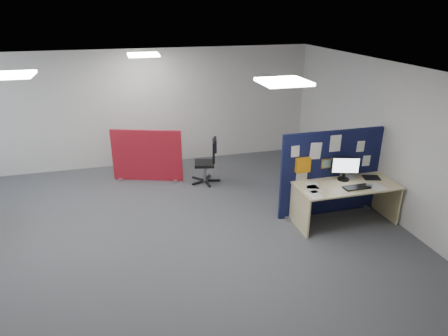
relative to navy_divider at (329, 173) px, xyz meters
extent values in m
plane|color=#4B4D52|center=(-3.46, -0.07, -0.79)|extent=(9.00, 9.00, 0.00)
cube|color=white|center=(-3.46, -0.07, 1.91)|extent=(9.00, 7.00, 0.02)
cube|color=silver|center=(-3.46, 3.43, 0.56)|extent=(9.00, 0.02, 2.70)
cube|color=silver|center=(-3.46, -3.57, 0.56)|extent=(9.00, 0.02, 2.70)
cube|color=silver|center=(1.04, -0.07, 0.56)|extent=(0.02, 7.00, 2.70)
cube|color=white|center=(-1.46, -1.07, 1.88)|extent=(0.60, 0.60, 0.04)
cube|color=white|center=(-4.96, 0.43, 1.88)|extent=(0.60, 0.60, 0.04)
cube|color=white|center=(-2.96, 2.43, 1.88)|extent=(0.60, 0.60, 0.04)
cube|color=#0E1036|center=(0.02, 0.00, 0.00)|extent=(1.92, 0.06, 1.58)
cube|color=#A7A5AB|center=(-0.79, 0.00, -0.77)|extent=(0.08, 0.30, 0.04)
cube|color=#A7A5AB|center=(0.83, 0.00, -0.77)|extent=(0.08, 0.30, 0.04)
cube|color=white|center=(-0.72, -0.03, 0.49)|extent=(0.15, 0.01, 0.20)
cube|color=white|center=(-0.33, -0.03, 0.46)|extent=(0.21, 0.01, 0.30)
cube|color=white|center=(0.03, -0.03, 0.57)|extent=(0.21, 0.01, 0.30)
cube|color=white|center=(0.54, -0.03, 0.46)|extent=(0.15, 0.01, 0.20)
cube|color=white|center=(-0.56, -0.03, 0.08)|extent=(0.21, 0.01, 0.30)
cube|color=white|center=(0.30, -0.03, 0.00)|extent=(0.21, 0.01, 0.30)
cube|color=white|center=(0.70, -0.03, 0.17)|extent=(0.15, 0.01, 0.20)
cube|color=white|center=(-0.13, -0.03, -0.29)|extent=(0.21, 0.01, 0.30)
cube|color=gold|center=(-0.08, -0.03, 0.21)|extent=(0.24, 0.01, 0.18)
cube|color=orange|center=(-0.58, -0.08, 0.24)|extent=(0.25, 0.10, 0.25)
cube|color=#D5C088|center=(0.12, -0.40, -0.08)|extent=(1.77, 0.79, 0.03)
cube|color=#D5C088|center=(-0.74, -0.40, -0.44)|extent=(0.03, 0.72, 0.70)
cube|color=#D5C088|center=(0.98, -0.40, -0.44)|extent=(0.03, 0.72, 0.70)
cube|color=#D5C088|center=(0.12, -0.03, -0.24)|extent=(1.59, 0.02, 0.30)
cylinder|color=black|center=(0.16, -0.20, -0.05)|extent=(0.20, 0.20, 0.02)
cube|color=black|center=(0.16, -0.20, 0.01)|extent=(0.05, 0.04, 0.10)
cube|color=black|center=(0.16, -0.20, 0.21)|extent=(0.47, 0.18, 0.30)
cube|color=silver|center=(0.16, -0.22, 0.21)|extent=(0.43, 0.14, 0.26)
cube|color=black|center=(0.20, -0.57, -0.05)|extent=(0.45, 0.18, 0.02)
cube|color=#A7A5AB|center=(0.43, -0.57, -0.05)|extent=(0.11, 0.07, 0.03)
cube|color=black|center=(0.69, -0.27, -0.06)|extent=(0.33, 0.29, 0.01)
cube|color=#A81521|center=(-3.05, 2.36, -0.22)|extent=(1.46, 0.54, 1.14)
cube|color=#A7A5AB|center=(-3.66, 2.36, -0.77)|extent=(0.08, 0.30, 0.04)
cube|color=#A7A5AB|center=(-2.43, 2.36, -0.77)|extent=(0.08, 0.30, 0.04)
cube|color=black|center=(-1.68, 1.88, -0.76)|extent=(0.27, 0.10, 0.04)
cube|color=black|center=(-1.77, 2.10, -0.76)|extent=(0.18, 0.26, 0.04)
cube|color=black|center=(-2.00, 2.07, -0.76)|extent=(0.21, 0.23, 0.04)
cube|color=black|center=(-2.05, 1.85, -0.76)|extent=(0.27, 0.15, 0.04)
cube|color=black|center=(-1.85, 1.73, -0.76)|extent=(0.07, 0.27, 0.04)
cylinder|color=#A7A5AB|center=(-1.87, 1.93, -0.57)|extent=(0.05, 0.05, 0.38)
cube|color=black|center=(-1.87, 1.93, -0.36)|extent=(0.49, 0.49, 0.06)
cube|color=black|center=(-1.68, 1.88, -0.07)|extent=(0.13, 0.38, 0.45)
cube|color=black|center=(-1.64, 1.88, 0.06)|extent=(0.13, 0.35, 0.27)
cube|color=white|center=(-0.52, -0.41, -0.06)|extent=(0.21, 0.30, 0.00)
cube|color=white|center=(-0.48, -0.27, -0.06)|extent=(0.29, 0.35, 0.00)
cube|color=white|center=(0.55, -0.62, -0.06)|extent=(0.25, 0.33, 0.00)
cube|color=white|center=(-0.61, -0.62, -0.06)|extent=(0.22, 0.31, 0.00)
cube|color=white|center=(0.31, -0.06, -0.06)|extent=(0.22, 0.31, 0.00)
camera|label=1|loc=(-3.55, -5.85, 2.79)|focal=32.00mm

